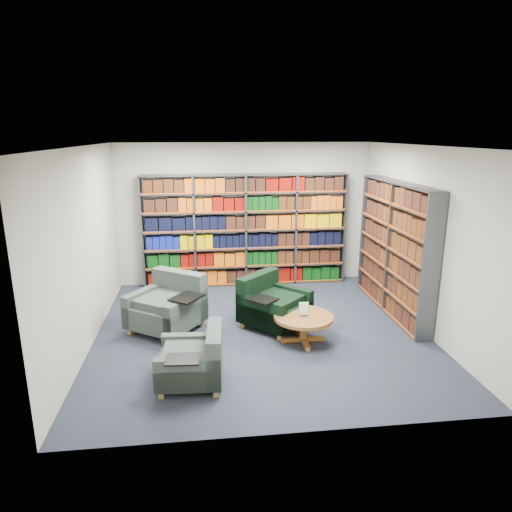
{
  "coord_description": "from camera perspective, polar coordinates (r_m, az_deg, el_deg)",
  "views": [
    {
      "loc": [
        -0.86,
        -6.47,
        2.99
      ],
      "look_at": [
        0.0,
        0.6,
        1.05
      ],
      "focal_mm": 32.0,
      "sensor_mm": 36.0,
      "label": 1
    }
  ],
  "objects": [
    {
      "name": "bookshelf_right",
      "position": [
        7.98,
        16.93,
        0.87
      ],
      "size": [
        0.28,
        2.5,
        2.2
      ],
      "color": "#47494F",
      "rests_on": "ground"
    },
    {
      "name": "room_shell",
      "position": [
        6.71,
        0.62,
        1.55
      ],
      "size": [
        5.02,
        5.02,
        2.82
      ],
      "color": "black",
      "rests_on": "ground"
    },
    {
      "name": "coffee_table",
      "position": [
        6.75,
        5.95,
        -8.07
      ],
      "size": [
        0.87,
        0.87,
        0.61
      ],
      "color": "brown",
      "rests_on": "ground"
    },
    {
      "name": "chair_teal_front",
      "position": [
        5.75,
        -7.46,
        -12.97
      ],
      "size": [
        0.82,
        0.94,
        0.7
      ],
      "color": "#062030",
      "rests_on": "ground"
    },
    {
      "name": "bookshelf_back",
      "position": [
        9.05,
        -1.33,
        3.17
      ],
      "size": [
        4.0,
        0.28,
        2.2
      ],
      "color": "#47494F",
      "rests_on": "ground"
    },
    {
      "name": "chair_teal_left",
      "position": [
        7.3,
        -10.74,
        -6.27
      ],
      "size": [
        1.32,
        1.32,
        0.86
      ],
      "color": "#062030",
      "rests_on": "ground"
    },
    {
      "name": "chair_green_right",
      "position": [
        7.29,
        1.83,
        -6.19
      ],
      "size": [
        1.25,
        1.25,
        0.81
      ],
      "color": "black",
      "rests_on": "ground"
    }
  ]
}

